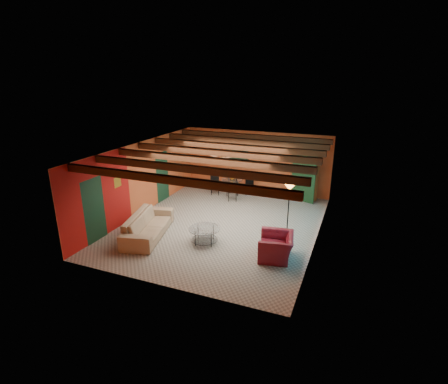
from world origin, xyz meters
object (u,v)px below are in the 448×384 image
at_px(sofa, 148,225).
at_px(floor_lamp, 288,210).
at_px(dining_table, 232,184).
at_px(vase, 232,171).
at_px(coffee_table, 204,235).
at_px(potted_plant, 306,152).
at_px(armchair, 276,246).
at_px(armoire, 304,179).

height_order(sofa, floor_lamp, floor_lamp).
relative_size(dining_table, vase, 8.92).
bearing_deg(vase, coffee_table, -80.06).
xyz_separation_m(coffee_table, vase, (-0.81, 4.64, 0.81)).
bearing_deg(floor_lamp, sofa, -158.46).
distance_m(sofa, vase, 5.03).
distance_m(floor_lamp, potted_plant, 3.91).
bearing_deg(armchair, armoire, 170.94).
relative_size(coffee_table, dining_table, 0.53).
bearing_deg(armoire, vase, -148.41).
relative_size(dining_table, potted_plant, 3.99).
distance_m(sofa, armchair, 4.23).
bearing_deg(armoire, sofa, -106.00).
distance_m(armchair, dining_table, 5.65).
height_order(sofa, armoire, armoire).
relative_size(armoire, floor_lamp, 1.00).
bearing_deg(floor_lamp, armoire, 91.79).
distance_m(sofa, coffee_table, 1.94).
height_order(coffee_table, potted_plant, potted_plant).
height_order(dining_table, floor_lamp, floor_lamp).
bearing_deg(potted_plant, coffee_table, -112.83).
bearing_deg(potted_plant, vase, -169.60).
height_order(armchair, armoire, armoire).
xyz_separation_m(armchair, floor_lamp, (-0.01, 1.52, 0.55)).
bearing_deg(floor_lamp, armchair, -89.80).
height_order(sofa, armchair, sofa).
bearing_deg(coffee_table, sofa, -173.40).
bearing_deg(sofa, dining_table, -26.72).
xyz_separation_m(coffee_table, armoire, (2.18, 5.18, 0.65)).
relative_size(coffee_table, potted_plant, 2.13).
xyz_separation_m(sofa, dining_table, (1.11, 4.86, 0.11)).
bearing_deg(floor_lamp, potted_plant, 91.79).
bearing_deg(floor_lamp, coffee_table, -147.88).
xyz_separation_m(dining_table, armoire, (2.99, 0.55, 0.42)).
bearing_deg(dining_table, armoire, 10.40).
relative_size(coffee_table, vase, 4.77).
height_order(armoire, floor_lamp, floor_lamp).
bearing_deg(vase, armchair, -56.50).
height_order(armchair, vase, vase).
xyz_separation_m(coffee_table, floor_lamp, (2.30, 1.44, 0.65)).
height_order(floor_lamp, vase, floor_lamp).
distance_m(coffee_table, armoire, 5.66).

